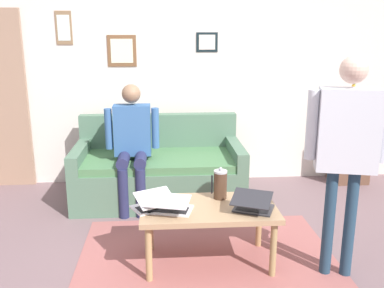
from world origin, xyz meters
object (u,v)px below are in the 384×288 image
Objects in this scene: laptop_left at (253,205)px; laptop_right at (153,204)px; side_shelf at (350,151)px; laptop_center at (170,207)px; couch at (159,171)px; flower_vase at (354,105)px; person_standing at (347,141)px; person_seated at (132,140)px; french_press at (220,184)px; coffee_table at (208,213)px.

laptop_right is (0.75, -0.08, -0.00)m from laptop_left.
laptop_right is 2.97m from side_shelf.
laptop_left is at bearing 178.28° from laptop_center.
couch is 2.30× the size of side_shelf.
flower_vase is (-2.35, -1.80, 0.44)m from laptop_right.
person_standing is at bearing 168.25° from laptop_left.
person_seated reaches higher than laptop_center.
french_press is (-0.50, 1.25, 0.29)m from couch.
french_press is (-0.54, -0.18, 0.08)m from laptop_right.
laptop_right is at bearing 37.32° from side_shelf.
person_standing is (0.98, 2.01, 0.66)m from side_shelf.
side_shelf is (-1.93, -1.78, -0.03)m from coffee_table.
laptop_left is 0.80× the size of flower_vase.
person_standing is (-0.62, 0.13, 0.52)m from laptop_left.
person_standing reaches higher than side_shelf.
laptop_center is 0.24× the size of person_standing.
person_seated reaches higher than laptop_right.
laptop_right is (0.43, 0.02, 0.10)m from coffee_table.
person_seated is (1.60, -1.41, -0.32)m from person_standing.
french_press is 2.44m from side_shelf.
french_press reaches higher than coffee_table.
flower_vase reaches higher than side_shelf.
flower_vase is at bearing -130.43° from laptop_left.
side_shelf is (-2.23, -1.86, -0.13)m from laptop_center.
laptop_right is (0.04, 1.43, 0.21)m from couch.
flower_vase is 2.66m from person_seated.
laptop_right reaches higher than laptop_center.
side_shelf is at bearing -140.17° from laptop_center.
person_standing is 1.27× the size of person_seated.
couch is 1.40× the size of person_seated.
laptop_right is at bearing 37.38° from flower_vase.
laptop_left is 0.82m from person_standing.
laptop_right is 0.29× the size of person_seated.
laptop_left is 0.51× the size of side_shelf.
person_standing is (-0.83, 0.39, 0.45)m from french_press.
laptop_right is 0.75× the size of flower_vase.
side_shelf is at bearing -142.68° from laptop_right.
laptop_left is at bearing 115.22° from couch.
laptop_right is 0.57m from french_press.
coffee_table is 0.33m from laptop_center.
person_standing is (0.98, 2.01, 0.09)m from flower_vase.
person_seated is at bearing -74.42° from laptop_center.
couch reaches higher than laptop_left.
coffee_table is at bearing -164.18° from laptop_center.
couch is at bearing 9.00° from side_shelf.
person_seated reaches higher than couch.
laptop_center is at bearing 39.90° from flower_vase.
person_standing reaches higher than laptop_center.
couch is 6.78× the size of french_press.
laptop_right is 2.99m from flower_vase.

